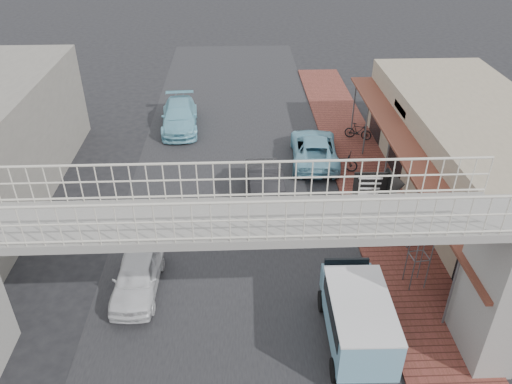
{
  "coord_description": "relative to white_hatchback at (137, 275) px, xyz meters",
  "views": [
    {
      "loc": [
        0.23,
        -14.45,
        12.59
      ],
      "look_at": [
        0.93,
        2.7,
        1.8
      ],
      "focal_mm": 35.0,
      "sensor_mm": 36.0,
      "label": 1
    }
  ],
  "objects": [
    {
      "name": "arrow_sign",
      "position": [
        9.48,
        2.16,
        2.2
      ],
      "size": [
        1.98,
        1.26,
        3.41
      ],
      "rotation": [
        0.0,
        0.0,
        -0.05
      ],
      "color": "#59595B",
      "rests_on": "sidewalk"
    },
    {
      "name": "motorcycle_near",
      "position": [
        8.75,
        8.29,
        -0.04
      ],
      "size": [
        2.03,
        1.39,
        1.01
      ],
      "primitive_type": "imported",
      "rotation": [
        0.0,
        0.0,
        1.15
      ],
      "color": "black",
      "rests_on": "sidewalk"
    },
    {
      "name": "road_strip",
      "position": [
        3.45,
        0.86,
        -0.64
      ],
      "size": [
        10.0,
        60.0,
        0.01
      ],
      "primitive_type": "cube",
      "color": "black",
      "rests_on": "ground"
    },
    {
      "name": "footbridge",
      "position": [
        3.45,
        -3.14,
        2.53
      ],
      "size": [
        16.4,
        2.4,
        6.34
      ],
      "color": "gray",
      "rests_on": "ground"
    },
    {
      "name": "angkot_curb",
      "position": [
        7.65,
        9.45,
        0.05
      ],
      "size": [
        2.65,
        5.15,
        1.39
      ],
      "primitive_type": "imported",
      "rotation": [
        0.0,
        0.0,
        3.07
      ],
      "color": "#75B4CA",
      "rests_on": "ground"
    },
    {
      "name": "shophouse_row",
      "position": [
        14.42,
        4.86,
        1.36
      ],
      "size": [
        7.2,
        18.0,
        4.0
      ],
      "color": "gray",
      "rests_on": "ground"
    },
    {
      "name": "street_clock",
      "position": [
        9.95,
        -0.24,
        2.05
      ],
      "size": [
        0.79,
        0.67,
        3.13
      ],
      "rotation": [
        0.0,
        0.0,
        0.12
      ],
      "color": "#59595B",
      "rests_on": "sidewalk"
    },
    {
      "name": "dark_sedan",
      "position": [
        4.91,
        5.65,
        0.09
      ],
      "size": [
        1.81,
        4.55,
        1.47
      ],
      "primitive_type": "imported",
      "rotation": [
        0.0,
        0.0,
        0.06
      ],
      "color": "black",
      "rests_on": "ground"
    },
    {
      "name": "motorcycle_far",
      "position": [
        10.46,
        11.72,
        -0.09
      ],
      "size": [
        1.58,
        1.04,
        0.92
      ],
      "primitive_type": "imported",
      "rotation": [
        0.0,
        0.0,
        1.14
      ],
      "color": "black",
      "rests_on": "sidewalk"
    },
    {
      "name": "white_hatchback",
      "position": [
        0.0,
        0.0,
        0.0
      ],
      "size": [
        1.62,
        3.83,
        1.29
      ],
      "primitive_type": "imported",
      "rotation": [
        0.0,
        0.0,
        -0.02
      ],
      "color": "silver",
      "rests_on": "ground"
    },
    {
      "name": "angkot_far",
      "position": [
        0.28,
        13.84,
        0.08
      ],
      "size": [
        2.38,
        5.14,
        1.46
      ],
      "primitive_type": "imported",
      "rotation": [
        0.0,
        0.0,
        0.07
      ],
      "color": "#7DC4D8",
      "rests_on": "ground"
    },
    {
      "name": "ground",
      "position": [
        3.45,
        0.86,
        -0.65
      ],
      "size": [
        120.0,
        120.0,
        0.0
      ],
      "primitive_type": "plane",
      "color": "black",
      "rests_on": "ground"
    },
    {
      "name": "sidewalk",
      "position": [
        9.95,
        3.86,
        -0.6
      ],
      "size": [
        3.0,
        40.0,
        0.1
      ],
      "primitive_type": "cube",
      "color": "brown",
      "rests_on": "ground"
    },
    {
      "name": "angkot_van",
      "position": [
        7.25,
        -2.78,
        0.62
      ],
      "size": [
        1.96,
        4.13,
        2.0
      ],
      "rotation": [
        0.0,
        0.0,
        -0.02
      ],
      "color": "black",
      "rests_on": "ground"
    }
  ]
}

